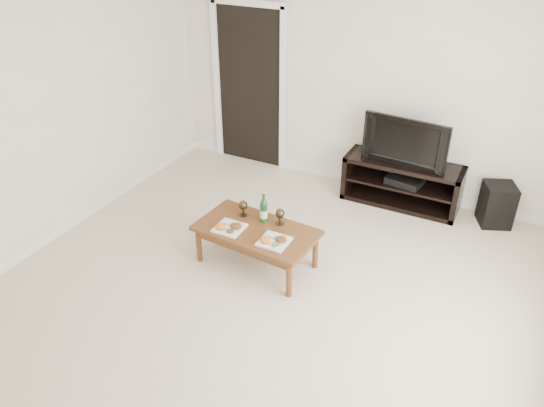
{
  "coord_description": "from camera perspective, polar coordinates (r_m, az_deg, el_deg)",
  "views": [
    {
      "loc": [
        1.77,
        -3.09,
        3.25
      ],
      "look_at": [
        -0.2,
        0.73,
        0.7
      ],
      "focal_mm": 35.0,
      "sensor_mm": 36.0,
      "label": 1
    }
  ],
  "objects": [
    {
      "name": "media_console",
      "position": [
        6.43,
        13.77,
        2.16
      ],
      "size": [
        1.35,
        0.45,
        0.55
      ],
      "primitive_type": "cube",
      "color": "black",
      "rests_on": "ground"
    },
    {
      "name": "floor",
      "position": [
        4.82,
        -1.93,
        -11.75
      ],
      "size": [
        5.5,
        5.5,
        0.0
      ],
      "primitive_type": "plane",
      "color": "beige",
      "rests_on": "ground"
    },
    {
      "name": "coffee_table",
      "position": [
        5.26,
        -1.67,
        -4.64
      ],
      "size": [
        1.21,
        0.72,
        0.42
      ],
      "primitive_type": "cube",
      "rotation": [
        0.0,
        0.0,
        -0.08
      ],
      "color": "brown",
      "rests_on": "ground"
    },
    {
      "name": "subwoofer",
      "position": [
        6.39,
        23.03,
        -0.1
      ],
      "size": [
        0.42,
        0.42,
        0.48
      ],
      "primitive_type": "cube",
      "rotation": [
        0.0,
        0.0,
        0.4
      ],
      "color": "black",
      "rests_on": "ground"
    },
    {
      "name": "goblet_left",
      "position": [
        5.31,
        -3.11,
        -0.52
      ],
      "size": [
        0.09,
        0.09,
        0.17
      ],
      "primitive_type": null,
      "color": "#342C1C",
      "rests_on": "coffee_table"
    },
    {
      "name": "wine_bottle",
      "position": [
        5.16,
        -0.9,
        -0.27
      ],
      "size": [
        0.07,
        0.07,
        0.35
      ],
      "primitive_type": "cylinder",
      "color": "#103D1B",
      "rests_on": "coffee_table"
    },
    {
      "name": "plate_right",
      "position": [
        4.93,
        0.24,
        -3.87
      ],
      "size": [
        0.27,
        0.27,
        0.07
      ],
      "primitive_type": "cube",
      "color": "white",
      "rests_on": "coffee_table"
    },
    {
      "name": "back_wall",
      "position": [
        6.42,
        10.16,
        12.52
      ],
      "size": [
        5.0,
        0.04,
        2.6
      ],
      "primitive_type": "cube",
      "color": "beige",
      "rests_on": "ground"
    },
    {
      "name": "plate_left",
      "position": [
        5.14,
        -4.6,
        -2.41
      ],
      "size": [
        0.27,
        0.27,
        0.07
      ],
      "primitive_type": "cube",
      "color": "white",
      "rests_on": "coffee_table"
    },
    {
      "name": "television",
      "position": [
        6.19,
        14.4,
        6.68
      ],
      "size": [
        0.98,
        0.21,
        0.56
      ],
      "primitive_type": "imported",
      "rotation": [
        0.0,
        0.0,
        -0.09
      ],
      "color": "black",
      "rests_on": "media_console"
    },
    {
      "name": "goblet_right",
      "position": [
        5.17,
        0.86,
        -1.43
      ],
      "size": [
        0.09,
        0.09,
        0.17
      ],
      "primitive_type": null,
      "color": "#342C1C",
      "rests_on": "coffee_table"
    },
    {
      "name": "av_receiver",
      "position": [
        6.39,
        14.1,
        2.44
      ],
      "size": [
        0.44,
        0.36,
        0.08
      ],
      "primitive_type": "cube",
      "rotation": [
        0.0,
        0.0,
        -0.15
      ],
      "color": "black",
      "rests_on": "media_console"
    },
    {
      "name": "doorway",
      "position": [
        7.06,
        -2.4,
        12.27
      ],
      "size": [
        0.9,
        0.02,
        2.05
      ],
      "primitive_type": "cube",
      "color": "black",
      "rests_on": "ground"
    },
    {
      "name": "ceiling",
      "position": [
        3.62,
        -2.7,
        20.62
      ],
      "size": [
        5.0,
        5.5,
        0.04
      ],
      "primitive_type": "cube",
      "color": "white",
      "rests_on": "back_wall"
    }
  ]
}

